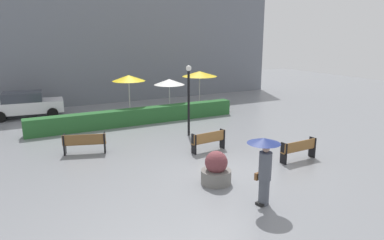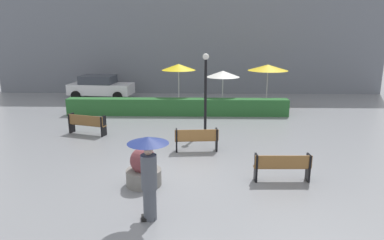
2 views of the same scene
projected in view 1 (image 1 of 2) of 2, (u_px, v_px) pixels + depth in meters
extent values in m
plane|color=gray|center=(224.00, 172.00, 13.13)|extent=(60.00, 60.00, 0.00)
cube|color=olive|center=(208.00, 141.00, 15.47)|extent=(1.66, 0.36, 0.04)
cube|color=olive|center=(210.00, 137.00, 15.31)|extent=(1.64, 0.18, 0.43)
cube|color=black|center=(194.00, 144.00, 15.05)|extent=(0.09, 0.32, 0.87)
cube|color=black|center=(222.00, 139.00, 15.85)|extent=(0.09, 0.32, 0.87)
cube|color=olive|center=(298.00, 150.00, 14.32)|extent=(1.71, 0.27, 0.04)
cube|color=olive|center=(301.00, 146.00, 14.16)|extent=(1.71, 0.08, 0.40)
cube|color=black|center=(284.00, 153.00, 13.93)|extent=(0.07, 0.33, 0.85)
cube|color=black|center=(312.00, 147.00, 14.68)|extent=(0.07, 0.33, 0.85)
cube|color=brown|center=(85.00, 144.00, 15.14)|extent=(1.78, 0.81, 0.04)
cube|color=brown|center=(84.00, 139.00, 14.93)|extent=(1.71, 0.59, 0.43)
cube|color=black|center=(65.00, 145.00, 14.98)|extent=(0.17, 0.38, 0.88)
cube|color=black|center=(105.00, 143.00, 15.25)|extent=(0.17, 0.38, 0.88)
cylinder|color=#4C515B|center=(264.00, 192.00, 10.60)|extent=(0.32, 0.32, 0.79)
cube|color=black|center=(262.00, 203.00, 10.65)|extent=(0.36, 0.31, 0.08)
cylinder|color=#4C515B|center=(265.00, 166.00, 10.41)|extent=(0.38, 0.38, 0.86)
sphere|color=tan|center=(266.00, 149.00, 10.28)|extent=(0.21, 0.21, 0.21)
cube|color=brown|center=(259.00, 176.00, 10.65)|extent=(0.29, 0.14, 0.22)
cylinder|color=black|center=(263.00, 155.00, 10.41)|extent=(0.02, 0.02, 0.90)
cone|color=navy|center=(264.00, 141.00, 10.30)|extent=(0.99, 0.99, 0.16)
cylinder|color=slate|center=(216.00, 177.00, 12.13)|extent=(1.04, 1.04, 0.48)
sphere|color=brown|center=(216.00, 162.00, 12.01)|extent=(0.78, 0.78, 0.78)
cylinder|color=black|center=(189.00, 104.00, 17.54)|extent=(0.12, 0.12, 3.26)
sphere|color=white|center=(189.00, 68.00, 17.13)|extent=(0.28, 0.28, 0.28)
cylinder|color=silver|center=(130.00, 99.00, 21.15)|extent=(0.06, 0.06, 2.47)
cone|color=yellow|center=(129.00, 78.00, 20.86)|extent=(1.94, 1.94, 0.35)
cylinder|color=silver|center=(170.00, 99.00, 22.14)|extent=(0.06, 0.06, 2.11)
cone|color=white|center=(169.00, 82.00, 21.89)|extent=(1.90, 1.90, 0.35)
cylinder|color=silver|center=(199.00, 91.00, 24.20)|extent=(0.06, 0.06, 2.37)
cone|color=yellow|center=(200.00, 74.00, 23.92)|extent=(2.36, 2.36, 0.35)
cube|color=#28602D|center=(138.00, 116.00, 20.08)|extent=(11.97, 0.70, 0.91)
cube|color=slate|center=(106.00, 46.00, 25.90)|extent=(28.00, 1.20, 8.22)
cube|color=silver|center=(27.00, 107.00, 21.67)|extent=(4.36, 2.18, 0.70)
cube|color=#333842|center=(22.00, 97.00, 21.45)|extent=(2.36, 1.83, 0.55)
cylinder|color=black|center=(52.00, 108.00, 23.06)|extent=(0.66, 0.29, 0.64)
cylinder|color=black|center=(53.00, 113.00, 21.48)|extent=(0.66, 0.29, 0.64)
cylinder|color=black|center=(3.00, 111.00, 22.03)|extent=(0.66, 0.29, 0.64)
cylinder|color=black|center=(0.00, 117.00, 20.45)|extent=(0.66, 0.29, 0.64)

